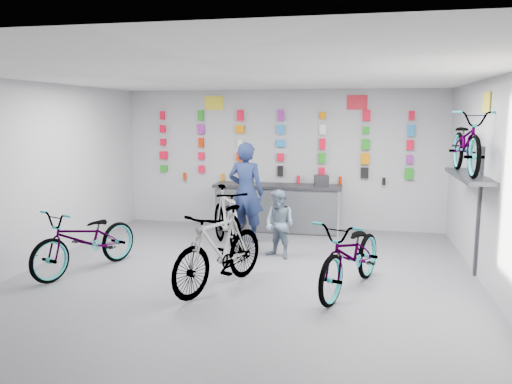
% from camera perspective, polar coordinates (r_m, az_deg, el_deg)
% --- Properties ---
extents(floor, '(8.00, 8.00, 0.00)m').
position_cam_1_polar(floor, '(7.41, -1.96, -10.65)').
color(floor, '#54545A').
rests_on(floor, ground).
extents(ceiling, '(8.00, 8.00, 0.00)m').
position_cam_1_polar(ceiling, '(7.00, -2.10, 13.17)').
color(ceiling, white).
rests_on(ceiling, wall_back).
extents(wall_back, '(7.00, 0.00, 7.00)m').
position_cam_1_polar(wall_back, '(10.95, 2.87, 3.76)').
color(wall_back, '#B1B1B4').
rests_on(wall_back, floor).
extents(wall_front, '(7.00, 0.00, 7.00)m').
position_cam_1_polar(wall_front, '(3.38, -18.26, -8.39)').
color(wall_front, '#B1B1B4').
rests_on(wall_front, floor).
extents(wall_left, '(0.00, 8.00, 8.00)m').
position_cam_1_polar(wall_left, '(8.57, -25.44, 1.48)').
color(wall_left, '#B1B1B4').
rests_on(wall_left, floor).
extents(wall_right, '(0.00, 8.00, 8.00)m').
position_cam_1_polar(wall_right, '(7.11, 26.58, 0.04)').
color(wall_right, '#B1B1B4').
rests_on(wall_right, floor).
extents(counter, '(2.70, 0.66, 1.00)m').
position_cam_1_polar(counter, '(10.64, 2.46, -1.89)').
color(counter, black).
rests_on(counter, floor).
extents(merch_wall, '(5.57, 0.08, 1.57)m').
position_cam_1_polar(merch_wall, '(10.84, 3.72, 5.25)').
color(merch_wall, '#1D8D19').
rests_on(merch_wall, wall_back).
extents(wall_bracket, '(0.39, 1.90, 2.00)m').
position_cam_1_polar(wall_bracket, '(8.23, 23.28, 1.09)').
color(wall_bracket, '#333338').
rests_on(wall_bracket, wall_right).
extents(sign_left, '(0.42, 0.02, 0.30)m').
position_cam_1_polar(sign_left, '(11.22, -4.81, 10.10)').
color(sign_left, yellow).
rests_on(sign_left, wall_back).
extents(sign_right, '(0.42, 0.02, 0.30)m').
position_cam_1_polar(sign_right, '(10.77, 11.48, 10.01)').
color(sign_right, red).
rests_on(sign_right, wall_back).
extents(sign_side, '(0.02, 0.40, 0.30)m').
position_cam_1_polar(sign_side, '(8.20, 24.84, 9.29)').
color(sign_side, yellow).
rests_on(sign_side, wall_right).
extents(bike_left, '(1.35, 2.11, 1.04)m').
position_cam_1_polar(bike_left, '(8.34, -18.83, -5.15)').
color(bike_left, gray).
rests_on(bike_left, floor).
extents(bike_center, '(1.29, 1.99, 1.16)m').
position_cam_1_polar(bike_center, '(7.16, -4.20, -6.47)').
color(bike_center, gray).
rests_on(bike_center, floor).
extents(bike_right, '(1.38, 2.16, 1.07)m').
position_cam_1_polar(bike_right, '(7.15, 10.91, -7.03)').
color(bike_right, gray).
rests_on(bike_right, floor).
extents(bike_service, '(1.43, 1.97, 1.17)m').
position_cam_1_polar(bike_service, '(9.19, -3.35, -3.01)').
color(bike_service, gray).
rests_on(bike_service, floor).
extents(bike_wall, '(0.63, 1.80, 0.95)m').
position_cam_1_polar(bike_wall, '(8.16, 22.99, 5.21)').
color(bike_wall, gray).
rests_on(bike_wall, wall_bracket).
extents(clerk, '(0.76, 0.55, 1.95)m').
position_cam_1_polar(clerk, '(9.67, -1.15, -0.05)').
color(clerk, '#172349').
rests_on(clerk, floor).
extents(customer, '(0.73, 0.68, 1.19)m').
position_cam_1_polar(customer, '(8.63, 2.70, -3.69)').
color(customer, slate).
rests_on(customer, floor).
extents(spare_wheel, '(0.64, 0.34, 0.61)m').
position_cam_1_polar(spare_wheel, '(10.50, -2.75, -3.09)').
color(spare_wheel, black).
rests_on(spare_wheel, floor).
extents(register, '(0.33, 0.35, 0.22)m').
position_cam_1_polar(register, '(10.45, 7.49, 1.30)').
color(register, black).
rests_on(register, counter).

